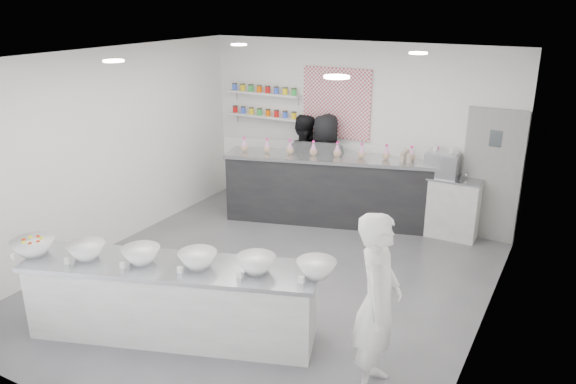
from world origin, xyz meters
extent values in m
plane|color=#515156|center=(0.00, 0.00, 0.00)|extent=(6.00, 6.00, 0.00)
plane|color=white|center=(0.00, 0.00, 3.00)|extent=(6.00, 6.00, 0.00)
plane|color=white|center=(0.00, 3.00, 1.50)|extent=(5.50, 0.00, 5.50)
plane|color=white|center=(-2.75, 0.00, 1.50)|extent=(0.00, 6.00, 6.00)
plane|color=white|center=(2.75, 0.00, 1.50)|extent=(0.00, 6.00, 6.00)
cube|color=gray|center=(2.30, 2.97, 1.05)|extent=(0.88, 0.04, 2.10)
cube|color=#B9384C|center=(-0.35, 2.98, 1.95)|extent=(1.25, 0.03, 1.20)
cube|color=silver|center=(-1.75, 2.90, 1.60)|extent=(1.45, 0.22, 0.04)
cube|color=silver|center=(-1.75, 2.90, 2.02)|extent=(1.45, 0.22, 0.04)
cylinder|color=white|center=(-1.40, -1.00, 2.98)|extent=(0.24, 0.24, 0.02)
cylinder|color=white|center=(1.40, -1.00, 2.98)|extent=(0.24, 0.24, 0.02)
cylinder|color=white|center=(-1.40, 1.60, 2.98)|extent=(0.24, 0.24, 0.02)
cylinder|color=white|center=(1.40, 1.60, 2.98)|extent=(0.24, 0.24, 0.02)
cube|color=#B6B5B1|center=(-0.29, -1.56, 0.45)|extent=(3.36, 1.79, 0.90)
cube|color=black|center=(-0.08, 2.46, 0.58)|extent=(3.79, 1.73, 1.16)
cube|color=white|center=(0.01, 2.15, 1.32)|extent=(3.55, 1.07, 0.32)
cube|color=#B6B5B1|center=(1.55, 2.78, 0.49)|extent=(1.32, 0.42, 0.98)
cube|color=#93969E|center=(1.58, 2.78, 1.18)|extent=(0.51, 0.35, 0.39)
imported|color=white|center=(2.02, -1.29, 0.92)|extent=(0.57, 0.75, 1.85)
imported|color=black|center=(-0.86, 2.71, 0.88)|extent=(1.03, 0.91, 1.75)
imported|color=black|center=(-0.42, 2.71, 0.90)|extent=(0.96, 0.71, 1.80)
camera|label=1|loc=(3.52, -5.80, 3.69)|focal=35.00mm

